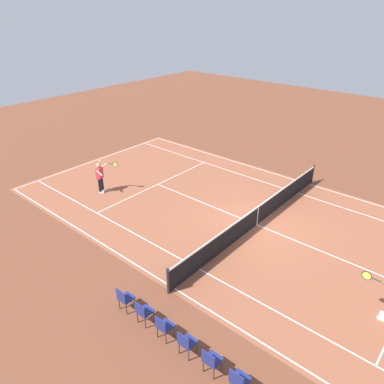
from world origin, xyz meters
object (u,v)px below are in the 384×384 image
at_px(spectator_chair_2, 211,360).
at_px(spectator_chair_3, 186,342).
at_px(spectator_chair_4, 164,326).
at_px(tennis_net, 257,216).
at_px(tennis_player_near, 101,176).
at_px(tennis_ball, 175,210).
at_px(spectator_chair_5, 143,311).
at_px(spectator_chair_1, 239,380).
at_px(spectator_chair_6, 124,298).

relative_size(spectator_chair_2, spectator_chair_3, 1.00).
distance_m(spectator_chair_2, spectator_chair_4, 1.78).
bearing_deg(tennis_net, tennis_player_near, 17.62).
relative_size(tennis_net, spectator_chair_4, 13.30).
relative_size(tennis_player_near, tennis_ball, 25.71).
bearing_deg(spectator_chair_5, spectator_chair_1, 180.00).
bearing_deg(tennis_player_near, tennis_ball, -165.89).
height_order(spectator_chair_1, spectator_chair_4, same).
distance_m(spectator_chair_3, spectator_chair_4, 0.89).
height_order(tennis_player_near, spectator_chair_3, tennis_player_near).
distance_m(tennis_player_near, spectator_chair_2, 12.02).
distance_m(tennis_player_near, spectator_chair_6, 8.87).
xyz_separation_m(tennis_net, spectator_chair_6, (0.53, 7.28, 0.03)).
xyz_separation_m(spectator_chair_5, spectator_chair_6, (0.89, 0.00, 0.00)).
relative_size(tennis_net, spectator_chair_3, 13.30).
xyz_separation_m(tennis_net, tennis_player_near, (8.02, 2.55, 0.44)).
bearing_deg(spectator_chair_4, spectator_chair_2, 180.00).
xyz_separation_m(tennis_net, tennis_ball, (3.73, 1.47, -0.46)).
bearing_deg(spectator_chair_4, spectator_chair_6, 0.00).
relative_size(spectator_chair_1, spectator_chair_4, 1.00).
bearing_deg(tennis_player_near, spectator_chair_3, 155.02).
height_order(spectator_chair_4, spectator_chair_6, same).
bearing_deg(spectator_chair_2, spectator_chair_5, 0.00).
bearing_deg(spectator_chair_5, spectator_chair_4, 180.00).
xyz_separation_m(spectator_chair_2, spectator_chair_4, (1.78, 0.00, 0.00)).
bearing_deg(spectator_chair_3, spectator_chair_6, 0.00).
height_order(tennis_player_near, spectator_chair_1, tennis_player_near).
xyz_separation_m(tennis_net, spectator_chair_1, (-3.91, 7.28, 0.03)).
height_order(spectator_chair_1, spectator_chair_3, same).
bearing_deg(spectator_chair_6, tennis_ball, -61.17).
height_order(tennis_net, spectator_chair_4, tennis_net).
xyz_separation_m(spectator_chair_1, spectator_chair_2, (0.89, 0.00, 0.00)).
relative_size(tennis_player_near, spectator_chair_6, 1.93).
height_order(spectator_chair_1, spectator_chair_5, same).
distance_m(tennis_ball, spectator_chair_4, 7.67).
relative_size(spectator_chair_5, spectator_chair_6, 1.00).
relative_size(tennis_player_near, spectator_chair_3, 1.93).
relative_size(tennis_player_near, spectator_chair_4, 1.93).
distance_m(tennis_ball, spectator_chair_2, 8.92).
bearing_deg(spectator_chair_2, spectator_chair_1, 180.00).
bearing_deg(tennis_net, spectator_chair_5, 92.82).
distance_m(spectator_chair_2, spectator_chair_3, 0.89).
distance_m(tennis_ball, spectator_chair_5, 7.12).
bearing_deg(spectator_chair_5, spectator_chair_6, 0.00).
bearing_deg(tennis_ball, tennis_net, -158.50).
bearing_deg(spectator_chair_1, spectator_chair_2, 0.00).
xyz_separation_m(tennis_player_near, spectator_chair_2, (-11.05, 4.73, -0.41)).
height_order(tennis_ball, spectator_chair_3, spectator_chair_3).
relative_size(spectator_chair_2, spectator_chair_6, 1.00).
xyz_separation_m(tennis_player_near, spectator_chair_6, (-7.49, 4.73, -0.41)).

